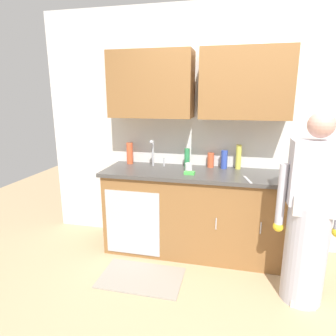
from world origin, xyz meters
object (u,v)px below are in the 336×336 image
at_px(bottle_dish_liquid, 187,158).
at_px(person_at_sink, 308,226).
at_px(bottle_water_short, 224,160).
at_px(cup_by_sink, 189,167).
at_px(bottle_soap, 238,157).
at_px(bottle_water_tall, 211,160).
at_px(knife_on_counter, 248,180).
at_px(sponge, 189,173).
at_px(sink, 153,170).
at_px(bottle_cleaner_spray, 130,153).

bearing_deg(bottle_dish_liquid, person_at_sink, -33.50).
relative_size(bottle_water_short, cup_by_sink, 2.38).
relative_size(bottle_water_short, bottle_soap, 0.76).
bearing_deg(bottle_water_tall, cup_by_sink, -133.87).
bearing_deg(knife_on_counter, bottle_dish_liquid, 47.50).
bearing_deg(cup_by_sink, bottle_water_short, 27.95).
height_order(bottle_dish_liquid, knife_on_counter, bottle_dish_liquid).
relative_size(bottle_dish_liquid, cup_by_sink, 2.54).
height_order(bottle_water_short, cup_by_sink, bottle_water_short).
xyz_separation_m(bottle_soap, knife_on_counter, (0.09, -0.43, -0.13)).
relative_size(bottle_soap, sponge, 2.46).
height_order(bottle_water_short, bottle_water_tall, bottle_water_short).
bearing_deg(bottle_dish_liquid, bottle_water_tall, 17.15).
distance_m(person_at_sink, bottle_water_short, 1.15).
bearing_deg(person_at_sink, bottle_dish_liquid, 146.50).
bearing_deg(sink, person_at_sink, -22.06).
distance_m(sink, sponge, 0.46).
xyz_separation_m(sink, bottle_soap, (0.92, 0.22, 0.15)).
relative_size(bottle_water_tall, knife_on_counter, 0.68).
relative_size(bottle_water_tall, bottle_dish_liquid, 0.75).
xyz_separation_m(bottle_cleaner_spray, sponge, (0.77, -0.33, -0.11)).
bearing_deg(sponge, cup_by_sink, 102.66).
xyz_separation_m(person_at_sink, bottle_dish_liquid, (-1.15, 0.76, 0.36)).
bearing_deg(cup_by_sink, knife_on_counter, -19.24).
distance_m(bottle_water_tall, bottle_dish_liquid, 0.27).
relative_size(bottle_water_short, bottle_cleaner_spray, 0.81).
distance_m(knife_on_counter, sponge, 0.59).
bearing_deg(bottle_water_tall, bottle_soap, -2.35).
xyz_separation_m(bottle_cleaner_spray, knife_on_counter, (1.36, -0.40, -0.12)).
bearing_deg(bottle_water_tall, knife_on_counter, -48.01).
distance_m(bottle_soap, bottle_dish_liquid, 0.57).
height_order(person_at_sink, knife_on_counter, person_at_sink).
relative_size(cup_by_sink, sponge, 0.78).
relative_size(bottle_water_short, knife_on_counter, 0.86).
relative_size(sink, bottle_dish_liquid, 2.28).
distance_m(bottle_water_short, bottle_cleaner_spray, 1.11).
height_order(bottle_soap, bottle_cleaner_spray, bottle_soap).
bearing_deg(bottle_water_tall, sponge, -116.92).
relative_size(bottle_soap, bottle_cleaner_spray, 1.07).
height_order(sink, bottle_water_tall, sink).
height_order(bottle_dish_liquid, sponge, bottle_dish_liquid).
bearing_deg(bottle_dish_liquid, bottle_soap, 6.83).
bearing_deg(person_at_sink, sponge, 156.23).
bearing_deg(bottle_cleaner_spray, bottle_water_tall, 2.42).
xyz_separation_m(person_at_sink, sponge, (-1.07, 0.47, 0.26)).
bearing_deg(bottle_water_short, bottle_soap, 6.73).
relative_size(bottle_soap, cup_by_sink, 3.14).
xyz_separation_m(bottle_water_short, sponge, (-0.34, -0.34, -0.09)).
xyz_separation_m(sink, knife_on_counter, (1.02, -0.21, 0.02)).
bearing_deg(bottle_water_tall, bottle_dish_liquid, -162.85).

